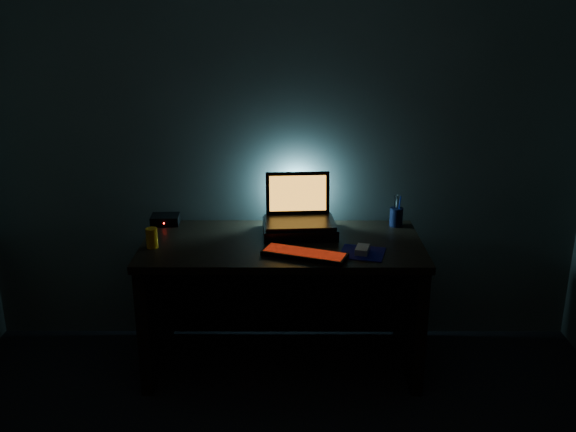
# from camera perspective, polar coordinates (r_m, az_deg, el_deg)

# --- Properties ---
(room) EXTENTS (3.50, 4.00, 2.50)m
(room) POSITION_cam_1_polar(r_m,az_deg,el_deg) (1.76, -1.15, -5.99)
(room) COLOR black
(room) RESTS_ON ground
(desk) EXTENTS (1.50, 0.70, 0.75)m
(desk) POSITION_cam_1_polar(r_m,az_deg,el_deg) (3.59, -0.49, -5.84)
(desk) COLOR black
(desk) RESTS_ON ground
(riser) EXTENTS (0.42, 0.33, 0.06)m
(riser) POSITION_cam_1_polar(r_m,az_deg,el_deg) (3.55, 1.03, -1.14)
(riser) COLOR black
(riser) RESTS_ON desk
(laptop) EXTENTS (0.40, 0.31, 0.26)m
(laptop) POSITION_cam_1_polar(r_m,az_deg,el_deg) (3.57, 0.97, 0.50)
(laptop) COLOR black
(laptop) RESTS_ON riser
(keyboard) EXTENTS (0.45, 0.28, 0.03)m
(keyboard) POSITION_cam_1_polar(r_m,az_deg,el_deg) (3.24, 1.48, -3.41)
(keyboard) COLOR black
(keyboard) RESTS_ON desk
(mousepad) EXTENTS (0.26, 0.25, 0.00)m
(mousepad) POSITION_cam_1_polar(r_m,az_deg,el_deg) (3.31, 6.62, -3.28)
(mousepad) COLOR #0C0C56
(mousepad) RESTS_ON desk
(mouse) EXTENTS (0.09, 0.12, 0.03)m
(mouse) POSITION_cam_1_polar(r_m,az_deg,el_deg) (3.30, 6.63, -2.99)
(mouse) COLOR gray
(mouse) RESTS_ON mousepad
(pen_cup) EXTENTS (0.09, 0.09, 0.11)m
(pen_cup) POSITION_cam_1_polar(r_m,az_deg,el_deg) (3.72, 9.60, -0.08)
(pen_cup) COLOR black
(pen_cup) RESTS_ON desk
(juice_glass) EXTENTS (0.08, 0.08, 0.11)m
(juice_glass) POSITION_cam_1_polar(r_m,az_deg,el_deg) (3.42, -12.01, -1.93)
(juice_glass) COLOR orange
(juice_glass) RESTS_ON desk
(router) EXTENTS (0.17, 0.14, 0.05)m
(router) POSITION_cam_1_polar(r_m,az_deg,el_deg) (3.77, -10.86, -0.32)
(router) COLOR black
(router) RESTS_ON desk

